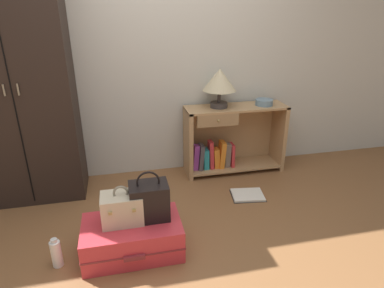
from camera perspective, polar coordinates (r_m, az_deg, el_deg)
ground_plane at (r=2.44m, az=-2.64°, el=-19.71°), size 9.00×9.00×0.00m
back_wall at (r=3.31m, az=-7.92°, el=16.51°), size 6.40×0.10×2.60m
wardrobe at (r=3.15m, az=-27.59°, el=9.20°), size 0.85×0.47×2.09m
bookshelf at (r=3.50m, az=6.41°, el=0.66°), size 1.03×0.33×0.71m
table_lamp at (r=3.27m, az=4.75°, el=10.68°), size 0.33×0.33×0.38m
bowl at (r=3.47m, az=12.26°, el=7.01°), size 0.18×0.18×0.06m
suitcase_large at (r=2.48m, az=-10.16°, el=-15.49°), size 0.69×0.43×0.25m
train_case at (r=2.37m, az=-11.89°, el=-10.73°), size 0.28×0.20×0.29m
handbag at (r=2.37m, az=-7.36°, el=-9.61°), size 0.27×0.19×0.37m
bottle at (r=2.52m, az=-22.25°, el=-16.95°), size 0.07×0.07×0.22m
open_book_on_floor at (r=3.18m, az=9.52°, el=-8.64°), size 0.33×0.28×0.02m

